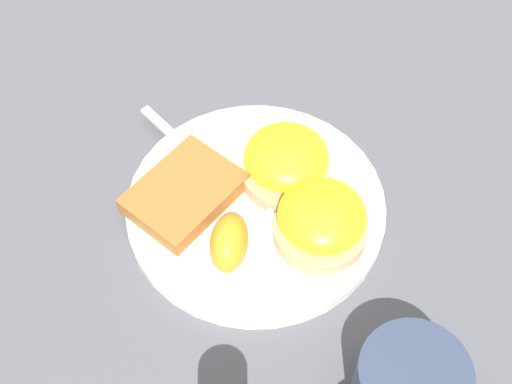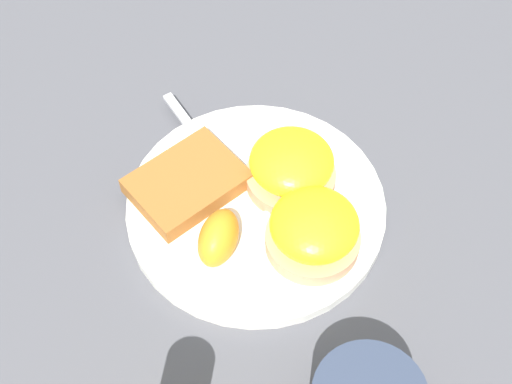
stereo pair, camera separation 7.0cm
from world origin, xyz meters
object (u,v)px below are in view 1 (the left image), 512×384
(sandwich_benedict_left, at_px, (321,221))
(hashbrown_patty, at_px, (184,193))
(fork, at_px, (225,183))
(orange_wedge, at_px, (229,243))
(sandwich_benedict_right, at_px, (286,162))

(sandwich_benedict_left, relative_size, hashbrown_patty, 0.84)
(fork, bearing_deg, sandwich_benedict_left, 117.21)
(hashbrown_patty, height_order, fork, hashbrown_patty)
(orange_wedge, bearing_deg, fork, -115.43)
(sandwich_benedict_right, height_order, hashbrown_patty, sandwich_benedict_right)
(sandwich_benedict_right, bearing_deg, sandwich_benedict_left, 84.49)
(hashbrown_patty, bearing_deg, fork, 172.97)
(sandwich_benedict_left, height_order, sandwich_benedict_right, same)
(orange_wedge, bearing_deg, sandwich_benedict_left, 163.66)
(sandwich_benedict_right, relative_size, orange_wedge, 1.52)
(sandwich_benedict_left, xyz_separation_m, hashbrown_patty, (0.09, -0.10, -0.02))
(orange_wedge, bearing_deg, sandwich_benedict_right, -151.68)
(sandwich_benedict_right, relative_size, fork, 0.39)
(hashbrown_patty, relative_size, orange_wedge, 1.81)
(sandwich_benedict_right, distance_m, fork, 0.07)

